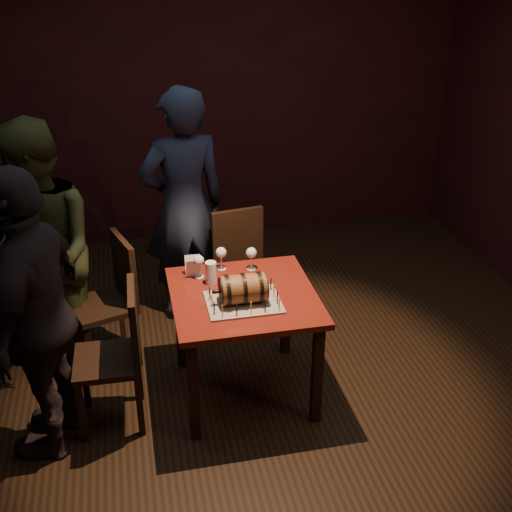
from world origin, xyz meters
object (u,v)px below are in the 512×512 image
Objects in this scene: chair_left_front at (120,350)px; person_back at (184,207)px; person_left_rear at (42,253)px; wine_glass_left at (199,262)px; pub_table at (244,309)px; barrel_cake at (243,289)px; wine_glass_mid at (221,254)px; wine_glass_right at (251,254)px; chair_left_rear at (113,294)px; pint_of_ale at (211,273)px; chair_back at (234,253)px; person_left_front at (38,316)px.

person_back is (0.54, 1.19, 0.39)m from chair_left_front.
person_left_rear is (-1.00, -0.50, -0.03)m from person_back.
person_back reaches higher than wine_glass_left.
chair_left_front reaches higher than pub_table.
barrel_cake reaches higher than wine_glass_mid.
person_left_rear reaches higher than wine_glass_right.
pub_table is 0.97× the size of chair_left_rear.
chair_left_front is (-0.76, -0.00, -0.33)m from barrel_cake.
barrel_cake is 1.21m from person_back.
person_left_rear is (-0.45, 0.69, 0.36)m from chair_left_front.
pub_table is at bearing 40.27° from person_left_rear.
barrel_cake reaches higher than pint_of_ale.
wine_glass_left is 0.36m from wine_glass_right.
chair_back is 1.00× the size of chair_left_front.
wine_glass_mid reaches higher than pint_of_ale.
person_left_front reaches higher than wine_glass_left.
chair_left_front is at bearing -155.03° from wine_glass_right.
person_back is at bearing 65.57° from chair_left_front.
chair_left_front reaches higher than wine_glass_left.
wine_glass_mid is at bearing -106.91° from chair_back.
wine_glass_mid is 0.20m from pint_of_ale.
wine_glass_left is 1.00× the size of wine_glass_mid.
chair_left_rear is (-0.93, 0.26, -0.35)m from wine_glass_right.
chair_back is 1.83m from person_left_front.
wine_glass_mid is 1.18m from person_left_rear.
pub_table is 5.59× the size of wine_glass_right.
chair_back is 1.44m from chair_left_front.
wine_glass_mid is at bearing 61.12° from pint_of_ale.
person_left_rear is (-1.00, 0.31, 0.01)m from wine_glass_left.
chair_back is at bearing 70.43° from pint_of_ale.
barrel_cake is at bearing 89.49° from person_back.
person_left_front is at bearing -116.21° from chair_left_rear.
wine_glass_right is 0.09× the size of person_left_front.
chair_left_rear reaches higher than wine_glass_right.
person_left_front is (-0.96, -1.29, -0.04)m from person_back.
person_back is 1.11m from person_left_rear.
wine_glass_mid is at bearing 97.22° from barrel_cake.
person_left_front is at bearing -166.22° from chair_left_front.
chair_left_rear is 0.94m from person_left_front.
person_left_front is (-1.02, -0.39, 0.05)m from pint_of_ale.
pint_of_ale is 0.16× the size of chair_back.
chair_left_front is at bearing 54.58° from person_back.
pub_table is 0.80m from chair_left_front.
wine_glass_left is 0.17× the size of chair_left_front.
pint_of_ale is 0.09× the size of person_left_front.
chair_left_front is at bearing -87.47° from chair_left_rear.
chair_left_rear is 0.53× the size of person_left_front.
wine_glass_right reaches higher than pub_table.
pint_of_ale is 0.81m from chair_left_rear.
wine_glass_mid is at bearing 91.52° from person_back.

